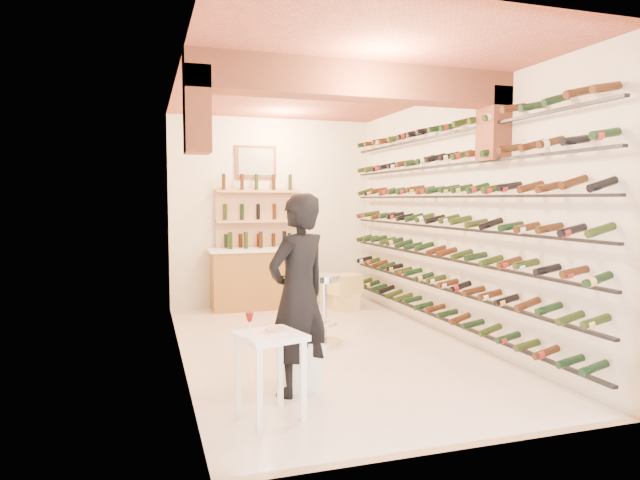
# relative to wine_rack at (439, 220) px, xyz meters

# --- Properties ---
(ground) EXTENTS (6.00, 6.00, 0.00)m
(ground) POSITION_rel_wine_rack_xyz_m (-1.53, 0.00, -1.55)
(ground) COLOR beige
(ground) RESTS_ON ground
(room_shell) EXTENTS (3.52, 6.02, 3.21)m
(room_shell) POSITION_rel_wine_rack_xyz_m (-1.53, -0.26, 0.70)
(room_shell) COLOR beige
(room_shell) RESTS_ON ground
(wine_rack) EXTENTS (0.32, 5.70, 2.56)m
(wine_rack) POSITION_rel_wine_rack_xyz_m (0.00, 0.00, 0.00)
(wine_rack) COLOR black
(wine_rack) RESTS_ON ground
(back_counter) EXTENTS (1.70, 0.62, 1.29)m
(back_counter) POSITION_rel_wine_rack_xyz_m (-1.83, 2.65, -1.02)
(back_counter) COLOR olive
(back_counter) RESTS_ON ground
(back_shelving) EXTENTS (1.40, 0.31, 2.73)m
(back_shelving) POSITION_rel_wine_rack_xyz_m (-1.83, 2.89, -0.38)
(back_shelving) COLOR tan
(back_shelving) RESTS_ON ground
(tasting_table) EXTENTS (0.61, 0.61, 0.87)m
(tasting_table) POSITION_rel_wine_rack_xyz_m (-2.69, -2.01, -0.96)
(tasting_table) COLOR white
(tasting_table) RESTS_ON ground
(white_stool) EXTENTS (0.41, 0.41, 0.46)m
(white_stool) POSITION_rel_wine_rack_xyz_m (-2.23, -1.33, -1.32)
(white_stool) COLOR white
(white_stool) RESTS_ON ground
(person) EXTENTS (0.82, 0.72, 1.87)m
(person) POSITION_rel_wine_rack_xyz_m (-2.31, -1.50, -0.61)
(person) COLOR black
(person) RESTS_ON ground
(chrome_barstool) EXTENTS (0.45, 0.45, 0.87)m
(chrome_barstool) POSITION_rel_wine_rack_xyz_m (-1.52, 0.17, -1.05)
(chrome_barstool) COLOR silver
(chrome_barstool) RESTS_ON ground
(crate_lower) EXTENTS (0.46, 0.32, 0.27)m
(crate_lower) POSITION_rel_wine_rack_xyz_m (-0.54, 2.13, -1.41)
(crate_lower) COLOR #E7CC7F
(crate_lower) RESTS_ON ground
(crate_upper) EXTENTS (0.63, 0.54, 0.31)m
(crate_upper) POSITION_rel_wine_rack_xyz_m (-0.54, 2.13, -1.12)
(crate_upper) COLOR #E7CC7F
(crate_upper) RESTS_ON crate_lower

